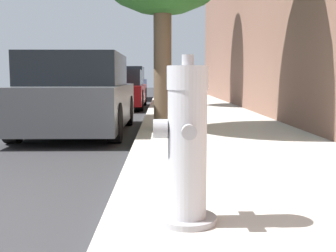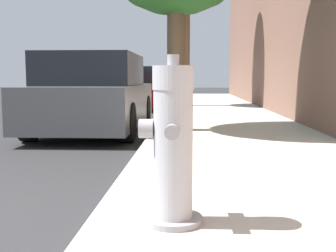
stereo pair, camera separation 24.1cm
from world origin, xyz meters
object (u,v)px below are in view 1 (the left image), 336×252
Objects in this scene: fire_hydrant at (187,147)px; parked_car_mid at (117,90)px; parked_car_near at (78,96)px; parked_car_far at (126,84)px.

parked_car_mid reaches higher than fire_hydrant.
parked_car_mid is (0.04, 6.10, -0.07)m from parked_car_near.
fire_hydrant is 17.03m from parked_car_far.
fire_hydrant is 0.25× the size of parked_car_near.
parked_car_near is 0.95× the size of parked_car_mid.
parked_car_mid is 0.96× the size of parked_car_far.
parked_car_near reaches higher than fire_hydrant.
parked_car_far is (-0.15, 11.75, 0.03)m from parked_car_near.
parked_car_mid is (-1.59, 11.28, 0.01)m from fire_hydrant.
parked_car_near is 11.75m from parked_car_far.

